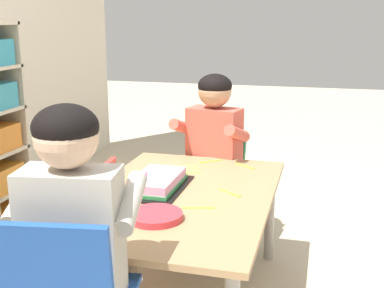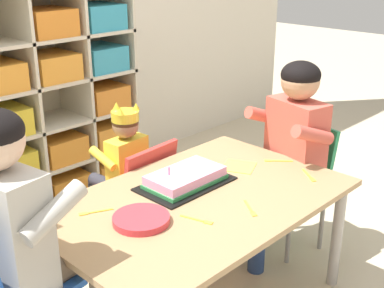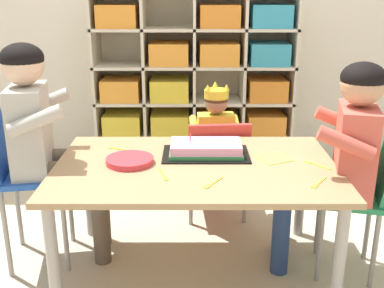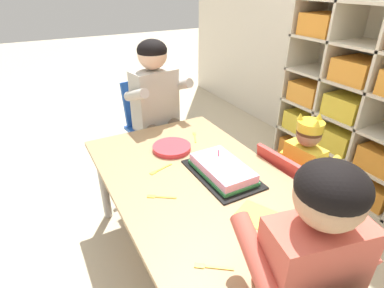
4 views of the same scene
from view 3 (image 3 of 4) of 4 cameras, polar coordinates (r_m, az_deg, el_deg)
ground at (r=2.40m, az=0.20°, el=-14.87°), size 16.00×16.00×0.00m
storage_cubby_shelf at (r=3.48m, az=0.33°, el=6.59°), size 1.43×0.37×1.30m
activity_table at (r=2.17m, az=0.22°, el=-3.94°), size 1.28×0.82×0.55m
classroom_chair_blue at (r=2.73m, az=2.79°, el=-2.07°), size 0.40×0.38×0.62m
child_with_crown at (r=2.80m, az=2.55°, el=1.31°), size 0.31×0.31×0.80m
classroom_chair_adult_side at (r=2.41m, az=-20.11°, el=-2.85°), size 0.40×0.40×0.79m
adult_helper_seated at (r=2.33m, az=-17.64°, el=1.64°), size 0.46×0.44×1.09m
classroom_chair_guest_side at (r=2.33m, az=19.53°, el=-5.65°), size 0.38×0.36×0.67m
guest_at_table_side at (r=2.24m, az=17.36°, el=-0.44°), size 0.47×0.45×1.02m
birthday_cake_on_tray at (r=2.26m, az=1.47°, el=-0.68°), size 0.41×0.25×0.10m
paper_plate_stack at (r=2.17m, az=-7.75°, el=-2.01°), size 0.22×0.22×0.03m
paper_napkin_square at (r=2.25m, az=9.55°, el=-1.66°), size 0.19×0.19×0.00m
fork_at_table_front_edge at (r=2.37m, az=-9.07°, el=-0.60°), size 0.13×0.07×0.00m
fork_near_child_seat at (r=2.01m, az=14.82°, el=-4.57°), size 0.09×0.12×0.00m
fork_scattered_mid_table at (r=1.94m, az=2.27°, el=-4.77°), size 0.09×0.12×0.00m
fork_by_napkin at (r=2.21m, az=14.53°, el=-2.40°), size 0.10×0.11×0.00m
fork_near_cake_tray at (r=2.03m, az=-3.69°, el=-3.77°), size 0.05×0.14×0.00m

